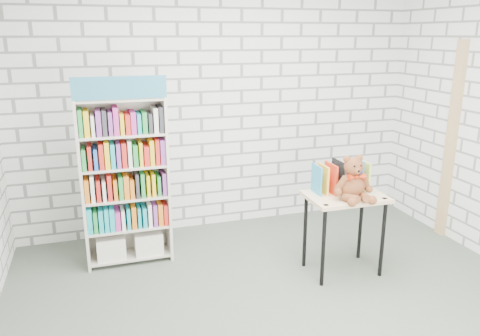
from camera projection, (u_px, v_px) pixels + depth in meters
name	position (u px, v px, depth m)	size (l,w,h in m)	color
ground	(291.00, 315.00, 3.71)	(4.50, 4.50, 0.00)	#495346
room_shell	(298.00, 89.00, 3.22)	(4.52, 4.02, 2.81)	silver
bookshelf	(125.00, 180.00, 4.40)	(0.80, 0.31, 1.80)	beige
display_table	(345.00, 206.00, 4.23)	(0.71, 0.49, 0.75)	#D7B081
table_books	(340.00, 176.00, 4.27)	(0.49, 0.22, 0.29)	teal
teddy_bear	(354.00, 182.00, 4.06)	(0.36, 0.33, 0.39)	maroon
door_trim	(451.00, 142.00, 4.94)	(0.05, 0.12, 2.10)	tan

